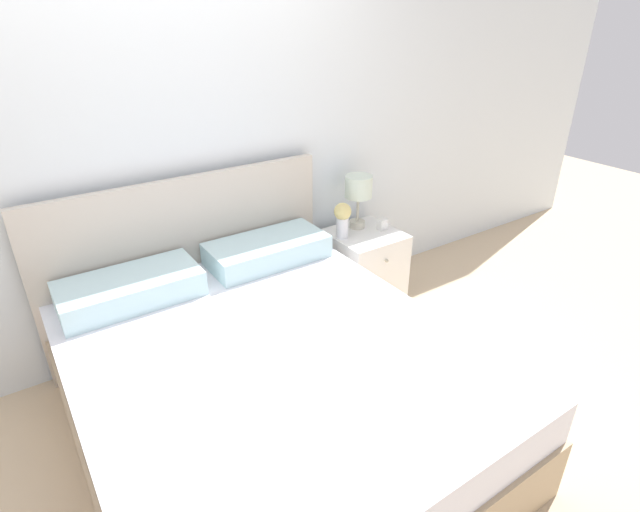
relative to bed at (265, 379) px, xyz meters
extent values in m
plane|color=#CCB28E|center=(0.00, 0.95, -0.29)|extent=(12.00, 12.00, 0.00)
cube|color=white|center=(0.00, 1.02, 1.01)|extent=(8.00, 0.06, 2.60)
cube|color=tan|center=(0.00, -0.08, -0.13)|extent=(1.72, 2.05, 0.32)
cube|color=white|center=(0.00, -0.08, 0.14)|extent=(1.69, 2.01, 0.21)
cube|color=beige|center=(0.00, 0.93, 0.25)|extent=(1.75, 0.05, 1.08)
cube|color=silver|center=(-0.41, 0.70, 0.31)|extent=(0.72, 0.36, 0.14)
cube|color=silver|center=(0.41, 0.70, 0.31)|extent=(0.72, 0.36, 0.14)
cube|color=white|center=(1.18, 0.70, -0.03)|extent=(0.47, 0.46, 0.52)
sphere|color=#B2AD93|center=(1.18, 0.46, 0.12)|extent=(0.02, 0.02, 0.02)
cylinder|color=beige|center=(1.20, 0.81, 0.26)|extent=(0.11, 0.11, 0.05)
cylinder|color=#B7B29E|center=(1.20, 0.81, 0.38)|extent=(0.02, 0.02, 0.18)
cylinder|color=silver|center=(1.20, 0.81, 0.54)|extent=(0.19, 0.19, 0.15)
cylinder|color=white|center=(1.00, 0.73, 0.31)|extent=(0.08, 0.08, 0.15)
sphere|color=#E5D17F|center=(1.00, 0.73, 0.42)|extent=(0.12, 0.12, 0.12)
sphere|color=#609356|center=(1.03, 0.73, 0.40)|extent=(0.05, 0.05, 0.05)
cube|color=white|center=(1.32, 0.68, 0.27)|extent=(0.06, 0.05, 0.08)
cylinder|color=white|center=(1.32, 0.65, 0.27)|extent=(0.05, 0.00, 0.05)
camera|label=1|loc=(-0.85, -1.75, 1.67)|focal=28.00mm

